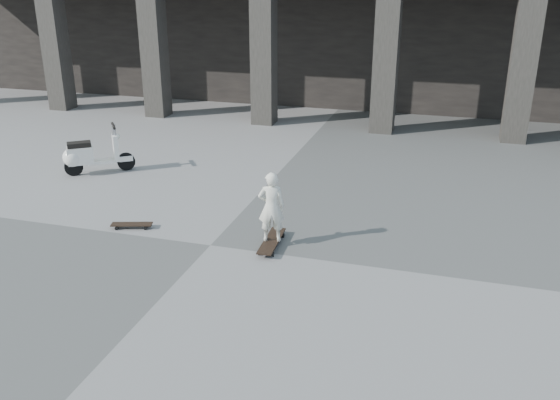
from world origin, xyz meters
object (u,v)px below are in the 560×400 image
(longboard, at_px, (272,241))
(skateboard_spare, at_px, (132,225))
(child, at_px, (271,207))
(scooter, at_px, (87,156))

(longboard, xyz_separation_m, skateboard_spare, (-2.65, -0.01, -0.02))
(skateboard_spare, xyz_separation_m, child, (2.65, 0.01, 0.64))
(child, bearing_deg, longboard, -16.62)
(longboard, bearing_deg, scooter, 61.44)
(scooter, bearing_deg, longboard, -62.12)
(skateboard_spare, relative_size, child, 0.63)
(longboard, relative_size, scooter, 0.81)
(child, xyz_separation_m, scooter, (-5.16, 2.44, -0.27))
(scooter, bearing_deg, child, -62.12)
(longboard, distance_m, skateboard_spare, 2.65)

